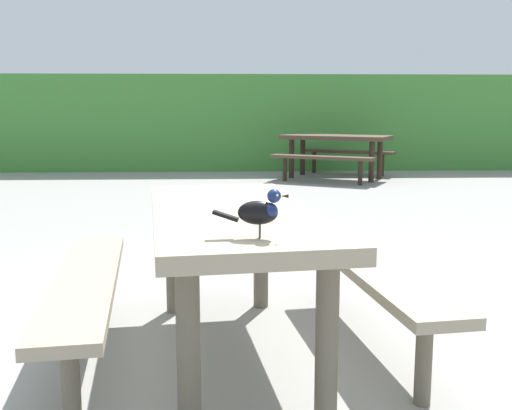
% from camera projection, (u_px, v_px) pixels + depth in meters
% --- Properties ---
extents(ground_plane, '(60.00, 60.00, 0.00)m').
position_uv_depth(ground_plane, '(274.00, 369.00, 2.86)').
color(ground_plane, gray).
extents(hedge_wall, '(28.00, 1.32, 1.82)m').
position_uv_depth(hedge_wall, '(239.00, 122.00, 12.06)').
color(hedge_wall, '#428438').
rests_on(hedge_wall, ground).
extents(picnic_table_foreground, '(1.89, 1.91, 0.74)m').
position_uv_depth(picnic_table_foreground, '(233.00, 246.00, 2.94)').
color(picnic_table_foreground, gray).
rests_on(picnic_table_foreground, ground).
extents(bird_grackle, '(0.29, 0.09, 0.18)m').
position_uv_depth(bird_grackle, '(261.00, 211.00, 2.24)').
color(bird_grackle, black).
rests_on(bird_grackle, picnic_table_foreground).
extents(picnic_table_mid_left, '(2.30, 2.29, 0.74)m').
position_uv_depth(picnic_table_mid_left, '(336.00, 146.00, 10.34)').
color(picnic_table_mid_left, '#473828').
rests_on(picnic_table_mid_left, ground).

